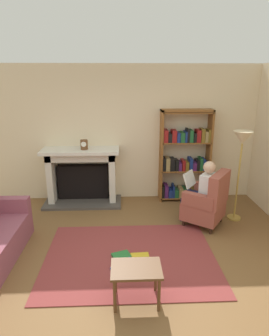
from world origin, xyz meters
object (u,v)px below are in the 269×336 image
Objects in this scene: armchair_reading at (208,202)px; seated_reader at (202,190)px; floor_lamp at (242,146)px; mantel_clock at (84,145)px; side_table at (136,273)px; fireplace at (82,174)px; bookshelf at (185,158)px.

seated_reader reaches higher than armchair_reading.
mantel_clock is at bearing 164.06° from floor_lamp.
mantel_clock is 0.16× the size of seated_reader.
armchair_reading reaches higher than side_table.
fireplace is 0.96× the size of floor_lamp.
fireplace is at bearing -179.07° from bookshelf.
fireplace is at bearing 162.59° from floor_lamp.
seated_reader is (2.15, -1.02, 0.03)m from fireplace.
side_table is (-1.12, -2.87, -0.53)m from bookshelf.
bookshelf is at bearing 3.90° from mantel_clock.
fireplace is 3.05m from floor_lamp.
floor_lamp reaches higher than seated_reader.
mantel_clock is at bearing 107.54° from side_table.
mantel_clock is 0.19× the size of armchair_reading.
side_table is at bearing -111.33° from bookshelf.
fireplace is 0.64m from mantel_clock.
armchair_reading is (2.24, -1.09, -0.17)m from fireplace.
bookshelf reaches higher than mantel_clock.
fireplace reaches higher than armchair_reading.
mantel_clock reaches higher than fireplace.
seated_reader is at bearing -168.20° from floor_lamp.
floor_lamp is (0.67, 0.14, 0.73)m from seated_reader.
fireplace is at bearing -79.86° from armchair_reading.
side_table is (-1.20, -1.82, -0.25)m from seated_reader.
floor_lamp reaches higher than mantel_clock.
seated_reader is 0.71× the size of floor_lamp.
armchair_reading is 2.18m from side_table.
floor_lamp is at bearing 146.11° from armchair_reading.
seated_reader is at bearing -25.45° from fireplace.
bookshelf reaches higher than floor_lamp.
floor_lamp reaches higher than side_table.
floor_lamp is (1.87, 1.96, 0.97)m from side_table.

